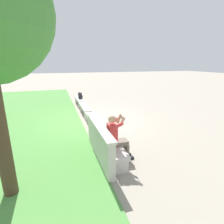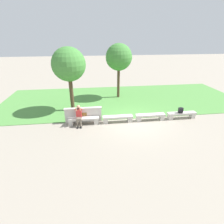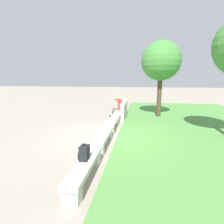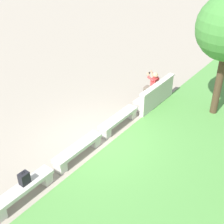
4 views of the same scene
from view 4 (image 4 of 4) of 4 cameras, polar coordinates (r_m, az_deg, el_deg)
The scene contains 9 objects.
ground_plane at distance 10.97m, azimuth -2.23°, elevation -5.27°, with size 80.00×80.00×0.00m, color gray.
grass_strip at distance 9.49m, azimuth 19.56°, elevation -14.47°, with size 20.65×8.00×0.03m, color #518E42.
bench_main at distance 13.14m, azimuth 6.92°, elevation 2.82°, with size 1.98×0.40×0.45m.
bench_near at distance 11.52m, azimuth 1.22°, elevation -1.42°, with size 1.98×0.40×0.45m.
bench_mid at distance 10.13m, azimuth -6.24°, elevation -6.90°, with size 1.98×0.40×0.45m.
bench_far at distance 9.08m, azimuth -15.99°, elevation -13.68°, with size 1.98×0.40×0.45m.
backrest_wall_with_plaque at distance 12.89m, azimuth 8.28°, elevation 3.21°, with size 2.42×0.24×1.01m.
person_photographer at distance 13.17m, azimuth 7.34°, elevation 5.01°, with size 0.48×0.73×1.32m.
backpack at distance 8.94m, azimuth -15.79°, elevation -11.60°, with size 0.28×0.24×0.43m.
Camera 4 is at (6.75, 5.61, 6.57)m, focal length 50.00 mm.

